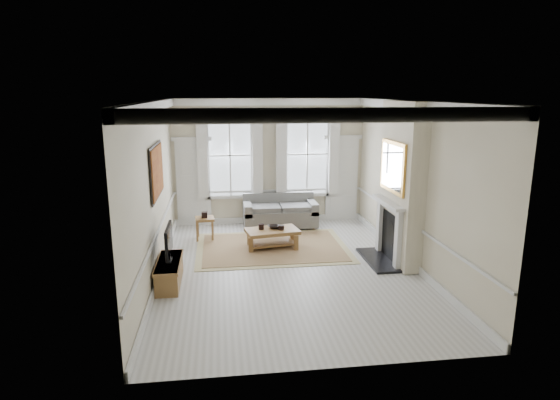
{
  "coord_description": "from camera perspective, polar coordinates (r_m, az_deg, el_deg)",
  "views": [
    {
      "loc": [
        -1.34,
        -8.98,
        3.58
      ],
      "look_at": [
        -0.04,
        0.91,
        1.25
      ],
      "focal_mm": 30.0,
      "sensor_mm": 36.0,
      "label": 1
    }
  ],
  "objects": [
    {
      "name": "window_right",
      "position": [
        12.86,
        3.32,
        5.62
      ],
      "size": [
        1.26,
        0.2,
        2.2
      ],
      "primitive_type": null,
      "color": "#B2BCC6",
      "rests_on": "back_wall"
    },
    {
      "name": "door_right",
      "position": [
        13.21,
        7.54,
        2.43
      ],
      "size": [
        0.9,
        0.08,
        2.3
      ],
      "primitive_type": "cube",
      "color": "silver",
      "rests_on": "floor"
    },
    {
      "name": "chimney_breast",
      "position": [
        10.1,
        14.58,
        1.99
      ],
      "size": [
        0.35,
        1.7,
        3.38
      ],
      "primitive_type": "cube",
      "color": "beige",
      "rests_on": "floor"
    },
    {
      "name": "tv_stand",
      "position": [
        9.19,
        -13.34,
        -8.59
      ],
      "size": [
        0.41,
        1.29,
        0.46
      ],
      "primitive_type": "cube",
      "color": "brown",
      "rests_on": "floor"
    },
    {
      "name": "rug",
      "position": [
        10.99,
        -0.95,
        -5.79
      ],
      "size": [
        3.5,
        2.6,
        0.02
      ],
      "primitive_type": "cube",
      "color": "#9B7B50",
      "rests_on": "floor"
    },
    {
      "name": "hearth",
      "position": [
        10.39,
        11.86,
        -7.15
      ],
      "size": [
        0.55,
        1.5,
        0.05
      ],
      "primitive_type": "cube",
      "color": "black",
      "rests_on": "floor"
    },
    {
      "name": "window_left",
      "position": [
        12.64,
        -6.12,
        5.43
      ],
      "size": [
        1.26,
        0.2,
        2.2
      ],
      "primitive_type": null,
      "color": "#B2BCC6",
      "rests_on": "back_wall"
    },
    {
      "name": "ceramic_pot_a",
      "position": [
        10.86,
        -2.3,
        -3.26
      ],
      "size": [
        0.13,
        0.13,
        0.13
      ],
      "primitive_type": "cylinder",
      "color": "black",
      "rests_on": "coffee_table"
    },
    {
      "name": "left_wall",
      "position": [
        9.26,
        -15.13,
        0.98
      ],
      "size": [
        0.0,
        7.2,
        7.2
      ],
      "primitive_type": "plane",
      "rotation": [
        1.57,
        0.0,
        1.57
      ],
      "color": "beige",
      "rests_on": "floor"
    },
    {
      "name": "mirror",
      "position": [
        9.96,
        13.54,
        3.95
      ],
      "size": [
        0.06,
        1.26,
        1.06
      ],
      "primitive_type": "cube",
      "color": "gold",
      "rests_on": "chimney_breast"
    },
    {
      "name": "ceramic_pot_b",
      "position": [
        10.82,
        0.12,
        -3.38
      ],
      "size": [
        0.15,
        0.15,
        0.11
      ],
      "primitive_type": "cylinder",
      "color": "black",
      "rests_on": "coffee_table"
    },
    {
      "name": "floor",
      "position": [
        9.76,
        0.96,
        -8.38
      ],
      "size": [
        7.2,
        7.2,
        0.0
      ],
      "primitive_type": "plane",
      "color": "#B7B5AD",
      "rests_on": "ground"
    },
    {
      "name": "door_left",
      "position": [
        12.79,
        -10.52,
        1.97
      ],
      "size": [
        0.9,
        0.08,
        2.3
      ],
      "primitive_type": "cube",
      "color": "silver",
      "rests_on": "floor"
    },
    {
      "name": "side_table",
      "position": [
        11.66,
        -9.16,
        -2.65
      ],
      "size": [
        0.49,
        0.49,
        0.55
      ],
      "rotation": [
        0.0,
        0.0,
        0.09
      ],
      "color": "brown",
      "rests_on": "floor"
    },
    {
      "name": "right_wall",
      "position": [
        9.98,
        15.94,
        1.79
      ],
      "size": [
        0.0,
        7.2,
        7.2
      ],
      "primitive_type": "plane",
      "rotation": [
        1.57,
        0.0,
        -1.57
      ],
      "color": "beige",
      "rests_on": "floor"
    },
    {
      "name": "bowl",
      "position": [
        10.95,
        -0.76,
        -3.28
      ],
      "size": [
        0.28,
        0.28,
        0.07
      ],
      "primitive_type": "imported",
      "rotation": [
        0.0,
        0.0,
        -0.0
      ],
      "color": "black",
      "rests_on": "coffee_table"
    },
    {
      "name": "coffee_table",
      "position": [
        10.88,
        -0.96,
        -4.02
      ],
      "size": [
        1.3,
        0.89,
        0.45
      ],
      "rotation": [
        0.0,
        0.0,
        0.17
      ],
      "color": "brown",
      "rests_on": "rug"
    },
    {
      "name": "tv",
      "position": [
        8.98,
        -13.4,
        -4.88
      ],
      "size": [
        0.08,
        0.9,
        0.68
      ],
      "color": "black",
      "rests_on": "tv_stand"
    },
    {
      "name": "back_wall",
      "position": [
        12.79,
        -1.38,
        4.69
      ],
      "size": [
        5.2,
        0.0,
        5.2
      ],
      "primitive_type": "plane",
      "rotation": [
        1.57,
        0.0,
        0.0
      ],
      "color": "beige",
      "rests_on": "floor"
    },
    {
      "name": "sofa",
      "position": [
        12.6,
        -0.04,
        -1.62
      ],
      "size": [
        1.94,
        0.94,
        0.88
      ],
      "color": "#595957",
      "rests_on": "floor"
    },
    {
      "name": "fireplace",
      "position": [
        10.24,
        13.1,
        -3.35
      ],
      "size": [
        0.21,
        1.45,
        1.33
      ],
      "color": "silver",
      "rests_on": "floor"
    },
    {
      "name": "ceiling",
      "position": [
        9.08,
        1.04,
        12.01
      ],
      "size": [
        7.2,
        7.2,
        0.0
      ],
      "primitive_type": "plane",
      "rotation": [
        3.14,
        0.0,
        0.0
      ],
      "color": "white",
      "rests_on": "back_wall"
    },
    {
      "name": "painting",
      "position": [
        9.48,
        -14.79,
        3.43
      ],
      "size": [
        0.05,
        1.66,
        1.06
      ],
      "primitive_type": "cube",
      "color": "#B0661E",
      "rests_on": "left_wall"
    }
  ]
}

